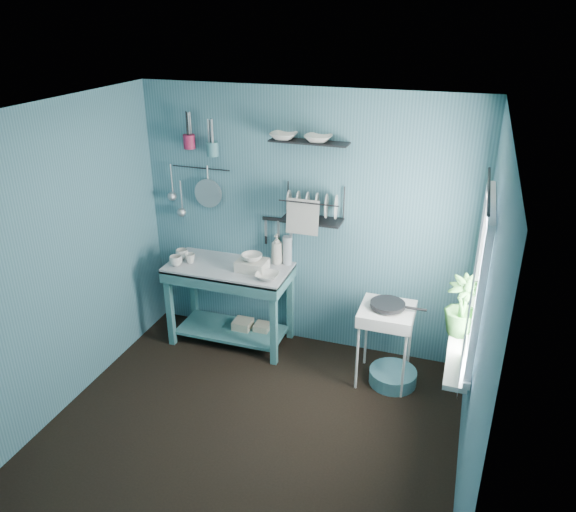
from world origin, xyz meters
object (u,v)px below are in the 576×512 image
(dish_rack, at_px, (312,204))
(colander, at_px, (208,193))
(mug_right, at_px, (182,254))
(hotplate_stand, at_px, (384,345))
(wash_tub, at_px, (252,265))
(utensil_cup_magenta, at_px, (189,142))
(potted_plant, at_px, (463,306))
(water_bottle, at_px, (287,250))
(floor_basin, at_px, (393,377))
(work_counter, at_px, (231,304))
(utensil_cup_teal, at_px, (213,149))
(storage_tin_small, at_px, (262,333))
(frying_pan, at_px, (388,304))
(storage_tin_large, at_px, (243,330))
(mug_mid, at_px, (190,258))
(soap_bottle, at_px, (277,249))
(mug_left, at_px, (176,261))

(dish_rack, bearing_deg, colander, -179.91)
(mug_right, bearing_deg, hotplate_stand, -4.74)
(wash_tub, relative_size, utensil_cup_magenta, 2.15)
(hotplate_stand, height_order, potted_plant, potted_plant)
(potted_plant, bearing_deg, water_bottle, 155.07)
(mug_right, height_order, floor_basin, mug_right)
(hotplate_stand, bearing_deg, work_counter, -175.98)
(dish_rack, relative_size, potted_plant, 1.17)
(utensil_cup_teal, distance_m, potted_plant, 2.62)
(colander, bearing_deg, hotplate_stand, -12.18)
(hotplate_stand, height_order, dish_rack, dish_rack)
(mug_right, xyz_separation_m, floor_basin, (2.16, -0.19, -0.82))
(utensil_cup_magenta, distance_m, potted_plant, 2.85)
(potted_plant, xyz_separation_m, storage_tin_small, (-1.86, 0.62, -0.96))
(dish_rack, bearing_deg, utensil_cup_magenta, -177.98)
(frying_pan, relative_size, potted_plant, 0.64)
(water_bottle, height_order, storage_tin_large, water_bottle)
(work_counter, xyz_separation_m, hotplate_stand, (1.56, -0.17, -0.05))
(frying_pan, bearing_deg, hotplate_stand, 0.00)
(mug_mid, xyz_separation_m, potted_plant, (2.54, -0.48, 0.18))
(work_counter, relative_size, water_bottle, 4.24)
(water_bottle, xyz_separation_m, utensil_cup_teal, (-0.72, -0.02, 0.93))
(utensil_cup_magenta, bearing_deg, mug_right, -107.17)
(utensil_cup_magenta, xyz_separation_m, colander, (0.15, 0.03, -0.50))
(hotplate_stand, relative_size, storage_tin_large, 3.36)
(hotplate_stand, xyz_separation_m, utensil_cup_teal, (-1.76, 0.37, 1.54))
(soap_bottle, bearing_deg, dish_rack, -8.19)
(mug_mid, distance_m, colander, 0.65)
(frying_pan, bearing_deg, mug_mid, 176.73)
(wash_tub, xyz_separation_m, floor_basin, (1.41, -0.17, -0.82))
(work_counter, bearing_deg, mug_mid, -174.28)
(work_counter, relative_size, floor_basin, 2.80)
(floor_basin, bearing_deg, potted_plant, -34.94)
(work_counter, xyz_separation_m, storage_tin_large, (0.10, 0.05, -0.31))
(wash_tub, distance_m, water_bottle, 0.37)
(wash_tub, bearing_deg, frying_pan, -6.57)
(colander, height_order, potted_plant, colander)
(utensil_cup_magenta, relative_size, colander, 0.46)
(work_counter, bearing_deg, potted_plant, -17.36)
(mug_mid, xyz_separation_m, utensil_cup_teal, (0.18, 0.26, 1.02))
(mug_right, bearing_deg, frying_pan, -4.74)
(mug_mid, distance_m, wash_tub, 0.63)
(mug_left, relative_size, storage_tin_small, 0.61)
(water_bottle, relative_size, storage_tin_small, 1.40)
(water_bottle, xyz_separation_m, frying_pan, (1.04, -0.39, -0.20))
(mug_left, relative_size, utensil_cup_magenta, 0.95)
(water_bottle, bearing_deg, storage_tin_large, -157.96)
(hotplate_stand, bearing_deg, storage_tin_small, 179.02)
(mug_mid, distance_m, utensil_cup_teal, 1.07)
(hotplate_stand, xyz_separation_m, frying_pan, (0.00, 0.00, 0.41))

